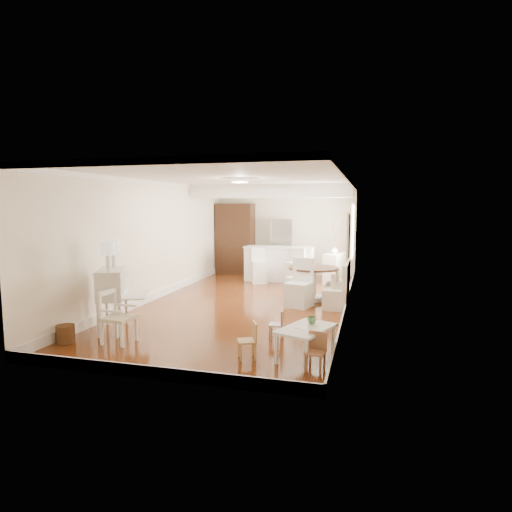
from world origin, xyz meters
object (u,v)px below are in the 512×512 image
at_px(breakfast_counter, 279,264).
at_px(bar_stool_right, 295,267).
at_px(secretary_bureau, 112,300).
at_px(bar_stool_left, 259,266).
at_px(dining_table, 313,284).
at_px(sideboard, 335,268).
at_px(slip_chair_far, 299,277).
at_px(gustavian_armchair, 119,317).
at_px(pantry_cabinet, 235,239).
at_px(slip_chair_near, 299,283).
at_px(wicker_basket, 66,334).
at_px(kids_chair_a, 247,340).
at_px(kids_table, 306,343).
at_px(kids_chair_b, 276,324).
at_px(fridge, 292,248).
at_px(kids_chair_c, 315,352).

distance_m(breakfast_counter, bar_stool_right, 0.82).
height_order(secretary_bureau, bar_stool_left, secretary_bureau).
height_order(dining_table, sideboard, sideboard).
distance_m(slip_chair_far, sideboard, 2.26).
bearing_deg(gustavian_armchair, pantry_cabinet, 6.72).
bearing_deg(slip_chair_near, pantry_cabinet, 140.23).
bearing_deg(wicker_basket, slip_chair_near, 46.85).
relative_size(slip_chair_far, bar_stool_left, 0.95).
relative_size(kids_chair_a, bar_stool_left, 0.54).
bearing_deg(wicker_basket, pantry_cabinet, 86.65).
bearing_deg(sideboard, kids_table, -72.63).
xyz_separation_m(wicker_basket, bar_stool_right, (2.73, 6.03, 0.37)).
distance_m(dining_table, slip_chair_far, 0.53).
bearing_deg(bar_stool_left, dining_table, -69.99).
relative_size(secretary_bureau, kids_chair_b, 2.21).
distance_m(gustavian_armchair, fridge, 7.60).
xyz_separation_m(slip_chair_far, bar_stool_right, (-0.35, 1.50, 0.04)).
height_order(secretary_bureau, breakfast_counter, secretary_bureau).
relative_size(slip_chair_near, bar_stool_right, 1.03).
xyz_separation_m(slip_chair_near, fridge, (-0.91, 4.18, 0.36)).
bearing_deg(slip_chair_near, kids_chair_a, -76.91).
height_order(bar_stool_right, fridge, fridge).
xyz_separation_m(kids_chair_b, bar_stool_right, (-0.54, 4.94, 0.27)).
bearing_deg(breakfast_counter, bar_stool_left, -132.81).
bearing_deg(secretary_bureau, wicker_basket, -137.39).
xyz_separation_m(slip_chair_near, pantry_cabinet, (-2.81, 4.21, 0.61)).
bearing_deg(secretary_bureau, slip_chair_far, 29.66).
xyz_separation_m(slip_chair_far, fridge, (-0.73, 3.13, 0.42)).
bearing_deg(gustavian_armchair, kids_chair_b, -66.61).
relative_size(dining_table, sideboard, 1.29).
distance_m(bar_stool_left, sideboard, 2.20).
xyz_separation_m(wicker_basket, slip_chair_far, (3.08, 4.53, 0.33)).
height_order(secretary_bureau, kids_table, secretary_bureau).
height_order(slip_chair_far, bar_stool_left, bar_stool_left).
distance_m(bar_stool_right, pantry_cabinet, 2.89).
bearing_deg(fridge, breakfast_counter, -100.78).
bearing_deg(bar_stool_right, pantry_cabinet, 163.78).
height_order(gustavian_armchair, fridge, fridge).
relative_size(kids_chair_b, fridge, 0.28).
relative_size(kids_chair_b, breakfast_counter, 0.25).
relative_size(dining_table, bar_stool_left, 1.15).
bearing_deg(sideboard, kids_chair_a, -79.79).
bearing_deg(secretary_bureau, kids_chair_c, -38.46).
height_order(kids_chair_b, slip_chair_far, slip_chair_far).
relative_size(secretary_bureau, breakfast_counter, 0.54).
xyz_separation_m(dining_table, sideboard, (0.31, 2.49, 0.03)).
distance_m(secretary_bureau, dining_table, 4.60).
height_order(dining_table, breakfast_counter, breakfast_counter).
bearing_deg(dining_table, bar_stool_left, 133.51).
bearing_deg(slip_chair_far, secretary_bureau, 3.96).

